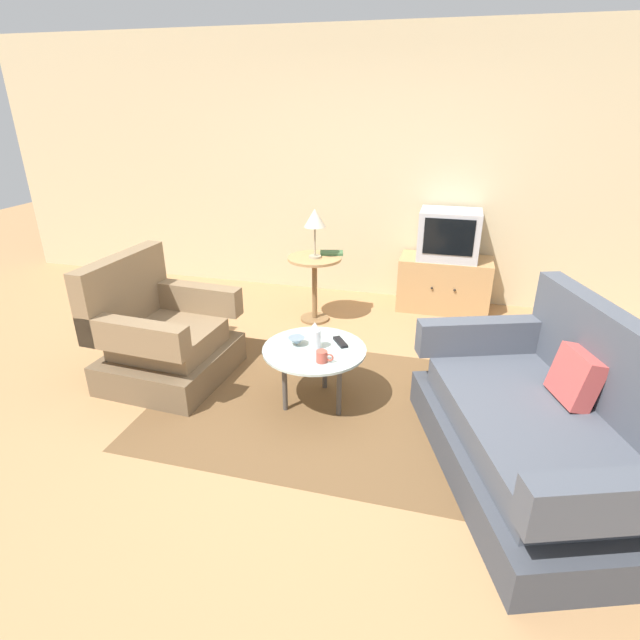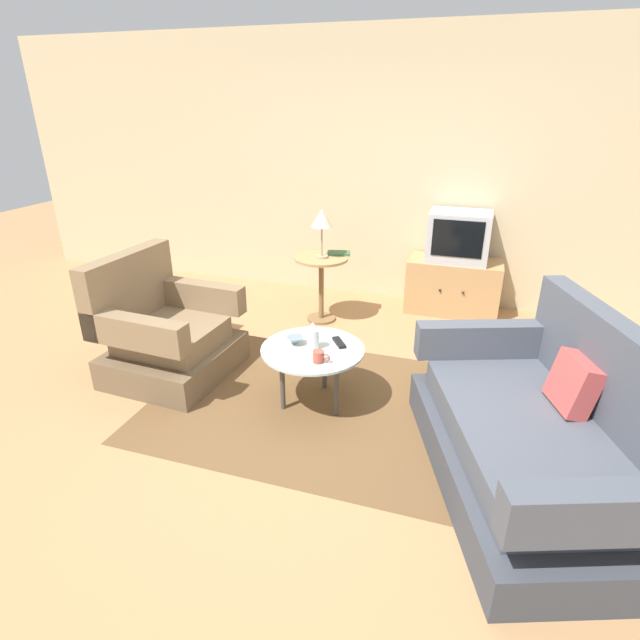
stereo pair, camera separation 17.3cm
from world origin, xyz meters
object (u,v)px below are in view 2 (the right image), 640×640
tv_stand (453,286)px  vase (313,336)px  coffee_table (313,354)px  table_lamp (322,220)px  mug (319,357)px  bowl (295,341)px  book (339,253)px  armchair (165,335)px  side_table (321,275)px  couch (541,438)px  tv_remote_dark (339,342)px  television (459,236)px

tv_stand → vase: vase is taller
coffee_table → table_lamp: size_ratio=1.57×
mug → bowl: size_ratio=0.99×
book → armchair: bearing=-136.5°
coffee_table → side_table: size_ratio=1.11×
coffee_table → vase: vase is taller
table_lamp → bowl: size_ratio=3.84×
coffee_table → vase: size_ratio=3.65×
couch → coffee_table: bearing=55.4°
side_table → table_lamp: table_lamp is taller
tv_stand → side_table: bearing=-152.8°
armchair → couch: (2.73, -0.47, -0.01)m
tv_remote_dark → armchair: bearing=-122.7°
vase → bowl: size_ratio=1.65×
side_table → vase: bearing=-74.4°
armchair → couch: couch is taller
couch → television: (-0.66, 2.47, 0.49)m
armchair → side_table: 1.62m
tv_stand → mug: (-0.72, -2.24, 0.21)m
mug → tv_remote_dark: 0.30m
tv_stand → vase: 2.24m
coffee_table → book: book is taller
armchair → bowl: 1.13m
vase → armchair: bearing=176.4°
couch → television: bearing=-5.0°
coffee_table → tv_stand: (0.82, 2.07, -0.13)m
table_lamp → mug: table_lamp is taller
couch → side_table: (-1.87, 1.83, 0.16)m
couch → bowl: (-1.61, 0.41, 0.17)m
tv_stand → mug: 2.37m
couch → tv_remote_dark: (-1.32, 0.51, 0.15)m
coffee_table → tv_stand: size_ratio=0.79×
side_table → book: book is taller
armchair → tv_remote_dark: bearing=95.2°
tv_stand → tv_remote_dark: size_ratio=5.52×
couch → bowl: 1.67m
tv_stand → bowl: size_ratio=7.64×
side_table → television: television is taller
side_table → tv_stand: (1.22, 0.63, -0.19)m
table_lamp → bowl: (0.25, -1.41, -0.54)m
couch → tv_stand: bearing=-4.9°
armchair → book: size_ratio=3.94×
television → mug: bearing=-107.6°
television → bowl: size_ratio=4.89×
book → vase: bearing=-93.5°
couch → mug: size_ratio=16.14×
couch → table_lamp: size_ratio=4.15×
vase → mug: 0.21m
couch → bowl: couch is taller
armchair → table_lamp: size_ratio=2.10×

